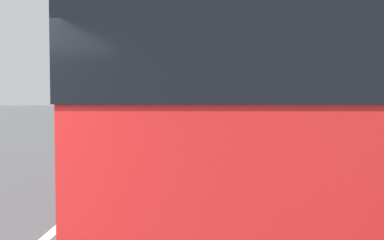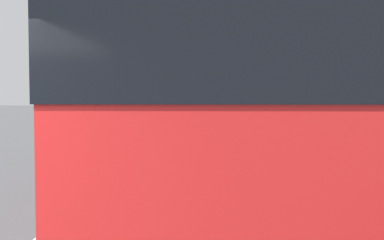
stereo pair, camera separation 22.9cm
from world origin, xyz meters
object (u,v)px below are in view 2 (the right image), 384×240
Objects in this scene: coach_bus at (214,99)px; car_oncoming at (224,115)px; roadside_tree_mid_block at (362,42)px; car_ahead_same_lane at (179,109)px; car_far_distant at (163,114)px; car_behind_bus at (213,119)px; roadside_tree_far_block at (319,68)px.

car_oncoming is at bearing -1.36° from coach_bus.
car_ahead_same_lane is at bearing 14.67° from roadside_tree_mid_block.
coach_bus is 2.75× the size of car_oncoming.
car_far_distant is 15.73m from car_ahead_same_lane.
car_oncoming is at bearing -3.91° from car_behind_bus.
coach_bus is at bearing 5.21° from car_far_distant.
car_far_distant is 13.75m from roadside_tree_far_block.
car_behind_bus is 0.96× the size of car_oncoming.
roadside_tree_mid_block reaches higher than car_ahead_same_lane.
car_behind_bus is at bearing 12.51° from car_ahead_same_lane.
coach_bus is 18.04m from car_behind_bus.
car_behind_bus is 0.72× the size of roadside_tree_mid_block.
car_ahead_same_lane is 0.84× the size of roadside_tree_far_block.
coach_bus is 24.51m from car_oncoming.
roadside_tree_far_block reaches higher than coach_bus.
roadside_tree_mid_block reaches higher than car_oncoming.
roadside_tree_mid_block is (6.93, -4.98, 1.90)m from coach_bus.
car_far_distant is 5.10m from car_oncoming.
car_far_distant is 1.04× the size of car_ahead_same_lane.
coach_bus is at bearing 161.74° from roadside_tree_far_block.
car_behind_bus is at bearing 21.13° from car_far_distant.
car_oncoming is (6.48, -0.67, 0.02)m from car_behind_bus.
roadside_tree_mid_block is 10.69m from roadside_tree_far_block.
car_far_distant is at bearing 8.67° from coach_bus.
car_behind_bus is 9.45m from car_far_distant.
roadside_tree_far_block is (-8.99, -9.99, 2.91)m from car_far_distant.
coach_bus is at bearing -177.34° from car_behind_bus.
coach_bus is 2.06× the size of roadside_tree_mid_block.
roadside_tree_far_block reaches higher than car_far_distant.
roadside_tree_mid_block is (-11.07, -5.19, 3.13)m from car_behind_bus.
roadside_tree_mid_block reaches higher than coach_bus.
car_ahead_same_lane is at bearing 176.61° from car_far_distant.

